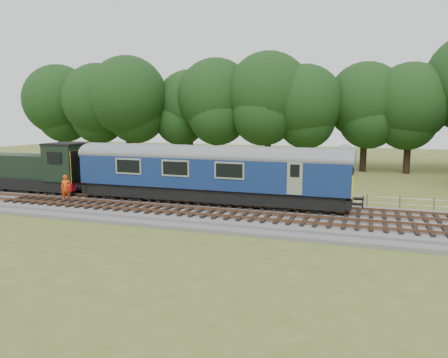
% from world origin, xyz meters
% --- Properties ---
extents(ground, '(120.00, 120.00, 0.00)m').
position_xyz_m(ground, '(0.00, 0.00, 0.00)').
color(ground, '#475920').
rests_on(ground, ground).
extents(ballast, '(70.00, 7.00, 0.35)m').
position_xyz_m(ballast, '(0.00, 0.00, 0.17)').
color(ballast, '#4C4C4F').
rests_on(ballast, ground).
extents(track_north, '(67.20, 2.40, 0.21)m').
position_xyz_m(track_north, '(0.00, 1.40, 0.42)').
color(track_north, black).
rests_on(track_north, ballast).
extents(track_south, '(67.20, 2.40, 0.21)m').
position_xyz_m(track_south, '(0.00, -1.60, 0.42)').
color(track_south, black).
rests_on(track_south, ballast).
extents(fence, '(64.00, 0.12, 1.00)m').
position_xyz_m(fence, '(0.00, 4.50, 0.00)').
color(fence, '#6B6054').
rests_on(fence, ground).
extents(tree_line, '(70.00, 8.00, 18.00)m').
position_xyz_m(tree_line, '(0.00, 22.00, 0.00)').
color(tree_line, black).
rests_on(tree_line, ground).
extents(dmu_railcar, '(18.05, 2.86, 3.88)m').
position_xyz_m(dmu_railcar, '(-3.82, 1.40, 2.61)').
color(dmu_railcar, black).
rests_on(dmu_railcar, ground).
extents(shunter_loco, '(8.92, 2.60, 3.38)m').
position_xyz_m(shunter_loco, '(-17.75, 1.40, 1.97)').
color(shunter_loco, black).
rests_on(shunter_loco, ground).
extents(worker, '(0.77, 0.72, 1.76)m').
position_xyz_m(worker, '(-13.36, -0.92, 1.23)').
color(worker, '#E6420C').
rests_on(worker, ballast).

